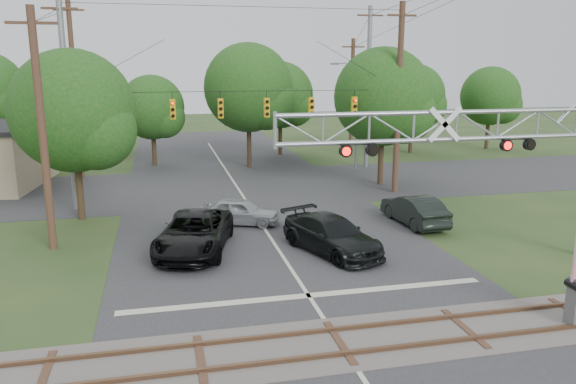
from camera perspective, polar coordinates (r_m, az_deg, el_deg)
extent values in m
plane|color=#253F1D|center=(15.25, 7.74, -18.49)|extent=(160.00, 160.00, 0.00)
cube|color=#2A2B2D|center=(23.98, -0.70, -6.35)|extent=(14.00, 90.00, 0.02)
cube|color=#2A2B2D|center=(37.29, -5.27, 0.61)|extent=(90.00, 12.00, 0.02)
cube|color=#55504A|center=(16.88, 5.28, -15.05)|extent=(90.00, 3.20, 0.05)
cube|color=brown|center=(16.24, 6.11, -15.98)|extent=(90.00, 0.12, 0.14)
cube|color=brown|center=(17.45, 4.53, -13.78)|extent=(90.00, 0.12, 0.14)
cylinder|color=gray|center=(32.54, -21.47, 8.20)|extent=(0.32, 0.32, 11.50)
cylinder|color=#402C1D|center=(35.23, 11.15, 9.14)|extent=(0.36, 0.36, 11.50)
cylinder|color=black|center=(32.52, -4.54, 10.18)|extent=(19.00, 0.03, 0.03)
cube|color=gold|center=(32.28, -16.41, 7.99)|extent=(0.30, 0.30, 1.10)
cube|color=gold|center=(32.23, -11.63, 8.24)|extent=(0.30, 0.30, 1.10)
cube|color=gold|center=(32.41, -6.86, 8.43)|extent=(0.30, 0.30, 1.10)
cube|color=gold|center=(32.80, -2.18, 8.57)|extent=(0.30, 0.30, 1.10)
cube|color=gold|center=(33.40, 2.37, 8.64)|extent=(0.30, 0.30, 1.10)
cube|color=gold|center=(34.20, 6.74, 8.66)|extent=(0.30, 0.30, 1.10)
imported|color=black|center=(24.48, -9.49, -4.12)|extent=(4.15, 6.44, 1.65)
imported|color=black|center=(24.12, 4.48, -4.37)|extent=(3.92, 5.75, 1.55)
imported|color=#97999D|center=(28.31, -4.91, -1.96)|extent=(4.27, 2.84, 1.35)
imported|color=black|center=(28.91, 12.71, -1.77)|extent=(1.88, 4.65, 1.50)
cylinder|color=gray|center=(42.22, 7.01, 7.57)|extent=(0.18, 0.18, 8.13)
cylinder|color=gray|center=(41.74, 5.96, 12.88)|extent=(1.81, 0.11, 0.11)
cube|color=#5B5B5E|center=(41.46, 4.75, 12.84)|extent=(0.54, 0.23, 0.14)
cylinder|color=#402C1D|center=(41.75, -20.80, 9.53)|extent=(0.34, 0.34, 12.12)
cube|color=#402C1D|center=(41.85, -21.41, 16.86)|extent=(2.00, 0.12, 0.12)
cylinder|color=gray|center=(43.85, 8.13, 10.35)|extent=(0.34, 0.34, 12.12)
cube|color=#402C1D|center=(43.95, 8.36, 17.34)|extent=(2.00, 0.12, 0.12)
cylinder|color=#402C1D|center=(25.80, -23.69, 5.58)|extent=(0.34, 0.34, 10.22)
cube|color=#402C1D|center=(25.70, -24.61, 15.36)|extent=(2.00, 0.12, 0.12)
cylinder|color=#402C1D|center=(49.66, 6.51, 9.46)|extent=(0.34, 0.34, 10.02)
cube|color=#402C1D|center=(49.60, 6.64, 14.44)|extent=(2.00, 0.12, 0.12)
cylinder|color=#382919|center=(51.27, -20.91, 5.54)|extent=(0.36, 0.36, 4.20)
sphere|color=#154814|center=(50.98, -21.25, 9.79)|extent=(6.48, 6.48, 6.48)
cylinder|color=#382919|center=(30.76, -20.46, 0.98)|extent=(0.36, 0.36, 3.98)
sphere|color=#154814|center=(30.28, -21.00, 7.70)|extent=(6.16, 6.16, 6.16)
cylinder|color=#382919|center=(45.89, -13.47, 4.67)|extent=(0.36, 0.36, 3.26)
sphere|color=#154814|center=(45.58, -13.66, 8.36)|extent=(5.04, 5.04, 5.04)
cylinder|color=#382919|center=(43.72, -3.97, 5.33)|extent=(0.36, 0.36, 4.36)
sphere|color=#154814|center=(43.38, -4.06, 10.53)|extent=(6.74, 6.74, 6.74)
cylinder|color=#382919|center=(49.90, -0.79, 5.93)|extent=(0.36, 0.36, 3.73)
sphere|color=#154814|center=(49.60, -0.81, 9.82)|extent=(5.76, 5.76, 5.76)
cylinder|color=#382919|center=(37.82, 9.42, 3.83)|extent=(0.36, 0.36, 4.13)
sphere|color=#154814|center=(37.43, 9.64, 9.52)|extent=(6.39, 6.39, 6.39)
cylinder|color=#382919|center=(53.26, 8.92, 5.92)|extent=(0.36, 0.36, 3.18)
sphere|color=#154814|center=(53.00, 9.03, 9.02)|extent=(4.91, 4.91, 4.91)
cylinder|color=#382919|center=(52.31, 12.39, 5.92)|extent=(0.36, 0.36, 3.65)
sphere|color=#154814|center=(52.03, 12.57, 9.54)|extent=(5.64, 5.64, 5.64)
cylinder|color=#382919|center=(56.70, 19.61, 5.93)|extent=(0.36, 0.36, 3.53)
sphere|color=#154814|center=(56.45, 19.85, 9.16)|extent=(5.45, 5.45, 5.45)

